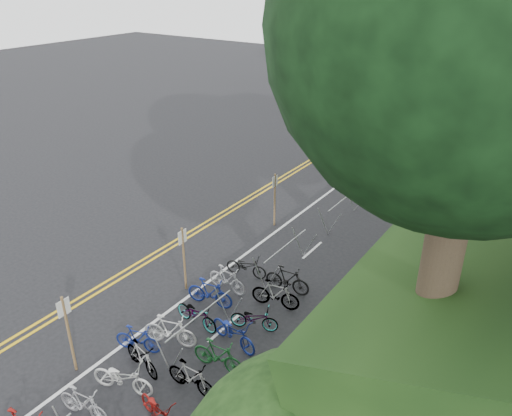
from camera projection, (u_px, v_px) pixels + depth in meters
The scene contains 8 objects.
ground at pixel (58, 363), 14.77m from camera, with size 120.00×120.00×0.00m, color black.
road_markings at pixel (264, 233), 21.96m from camera, with size 7.47×80.00×0.01m.
red_curb at pixel (390, 247), 20.78m from camera, with size 0.25×28.00×0.10m, color maroon.
bike_racks_rest at pixel (343, 205), 22.55m from camera, with size 1.14×23.00×1.17m.
signpost_near at pixel (68, 330), 13.89m from camera, with size 0.08×0.40×2.57m.
signposts_rest at pixel (308, 175), 24.25m from camera, with size 0.08×18.40×2.50m.
bike_front at pixel (138, 339), 15.06m from camera, with size 1.49×0.42×0.89m, color navy.
bike_valet at pixel (176, 352), 14.48m from camera, with size 3.08×11.85×1.09m.
Camera 1 is at (11.20, -6.03, 10.58)m, focal length 35.00 mm.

